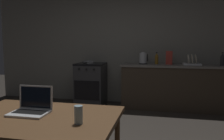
# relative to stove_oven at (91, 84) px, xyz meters

# --- Properties ---
(back_wall) EXTENTS (6.40, 0.10, 2.76)m
(back_wall) POSITION_rel_stove_oven_xyz_m (0.82, 0.35, 0.93)
(back_wall) COLOR gray
(back_wall) RESTS_ON ground_plane
(kitchen_counter) EXTENTS (2.16, 0.64, 0.90)m
(kitchen_counter) POSITION_rel_stove_oven_xyz_m (1.77, 0.00, 0.00)
(kitchen_counter) COLOR #382D23
(kitchen_counter) RESTS_ON ground_plane
(stove_oven) EXTENTS (0.60, 0.62, 0.90)m
(stove_oven) POSITION_rel_stove_oven_xyz_m (0.00, 0.00, 0.00)
(stove_oven) COLOR #2D2D30
(stove_oven) RESTS_ON ground_plane
(dining_table) EXTENTS (1.31, 0.89, 0.72)m
(dining_table) POSITION_rel_stove_oven_xyz_m (0.50, -3.05, 0.20)
(dining_table) COLOR brown
(dining_table) RESTS_ON ground_plane
(laptop) EXTENTS (0.32, 0.24, 0.23)m
(laptop) POSITION_rel_stove_oven_xyz_m (0.40, -2.99, 0.32)
(laptop) COLOR silver
(laptop) RESTS_ON dining_table
(electric_kettle) EXTENTS (0.18, 0.16, 0.24)m
(electric_kettle) POSITION_rel_stove_oven_xyz_m (1.13, 0.00, 0.57)
(electric_kettle) COLOR black
(electric_kettle) RESTS_ON kitchen_counter
(bottle) EXTENTS (0.07, 0.07, 0.26)m
(bottle) POSITION_rel_stove_oven_xyz_m (2.63, -0.05, 0.57)
(bottle) COLOR #2D2D33
(bottle) RESTS_ON kitchen_counter
(frying_pan) EXTENTS (0.25, 0.42, 0.05)m
(frying_pan) POSITION_rel_stove_oven_xyz_m (-0.05, -0.03, 0.48)
(frying_pan) COLOR gray
(frying_pan) RESTS_ON stove_oven
(drinking_glass) EXTENTS (0.06, 0.06, 0.14)m
(drinking_glass) POSITION_rel_stove_oven_xyz_m (0.89, -3.15, 0.34)
(drinking_glass) COLOR #99B7C6
(drinking_glass) RESTS_ON dining_table
(cereal_box) EXTENTS (0.13, 0.05, 0.27)m
(cereal_box) POSITION_rel_stove_oven_xyz_m (1.65, 0.02, 0.59)
(cereal_box) COLOR #B2382D
(cereal_box) RESTS_ON kitchen_counter
(dish_rack) EXTENTS (0.34, 0.26, 0.21)m
(dish_rack) POSITION_rel_stove_oven_xyz_m (2.09, 0.00, 0.50)
(dish_rack) COLOR silver
(dish_rack) RESTS_ON kitchen_counter
(bottle_b) EXTENTS (0.07, 0.07, 0.24)m
(bottle_b) POSITION_rel_stove_oven_xyz_m (1.40, 0.08, 0.57)
(bottle_b) COLOR #8C601E
(bottle_b) RESTS_ON kitchen_counter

